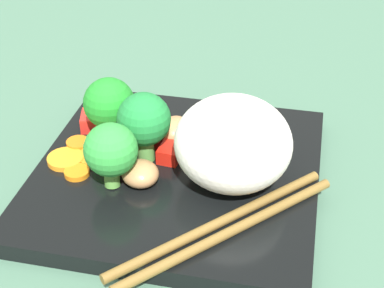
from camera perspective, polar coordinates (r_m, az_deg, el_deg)
name	(u,v)px	position (r cm, az deg, el deg)	size (l,w,h in cm)	color
ground_plane	(178,191)	(52.99, -1.35, -4.47)	(110.00, 110.00, 2.00)	#426952
square_plate	(178,175)	(51.91, -1.38, -2.96)	(24.00, 24.00, 1.51)	black
rice_mound	(233,143)	(47.96, 3.94, 0.09)	(9.65, 9.51, 7.51)	white
broccoli_floret_0	(109,104)	(53.15, -7.91, 3.77)	(4.58, 4.58, 6.40)	#629E38
broccoli_floret_1	(111,151)	(47.80, -7.77, -0.64)	(4.39, 4.39, 5.92)	#54933C
broccoli_floret_2	(144,121)	(50.78, -4.61, 2.24)	(4.65, 4.65, 6.29)	#5B9C44
carrot_slice_0	(161,126)	(56.53, -2.96, 1.75)	(2.09, 2.09, 0.60)	orange
carrot_slice_1	(77,172)	(51.45, -10.95, -2.69)	(2.15, 2.15, 0.47)	orange
carrot_slice_2	(65,159)	(53.22, -12.00, -1.43)	(3.17, 3.17, 0.48)	orange
carrot_slice_3	(78,144)	(54.81, -10.84, -0.01)	(2.08, 2.08, 0.65)	orange
carrot_slice_4	(93,155)	(53.30, -9.41, -1.07)	(2.75, 2.75, 0.43)	orange
pepper_chunk_0	(96,121)	(57.15, -9.15, 2.23)	(2.53, 2.73, 1.47)	red
pepper_chunk_1	(170,153)	(52.15, -2.11, -0.85)	(2.32, 1.80, 1.33)	red
pepper_chunk_2	(133,122)	(56.24, -5.68, 2.10)	(2.35, 2.33, 1.71)	red
pepper_chunk_3	(153,135)	(54.36, -3.76, 0.83)	(2.08, 2.26, 1.51)	red
pepper_chunk_4	(117,148)	(52.25, -7.20, -0.36)	(2.12, 1.86, 2.36)	red
chicken_piece_0	(140,174)	(49.29, -4.97, -2.83)	(3.21, 3.03, 2.03)	#B07F4F
chicken_piece_3	(175,130)	(54.23, -1.66, 1.32)	(3.49, 2.75, 2.33)	tan
chopstick_pair	(225,227)	(45.10, 3.19, -7.91)	(15.73, 15.58, 0.77)	brown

